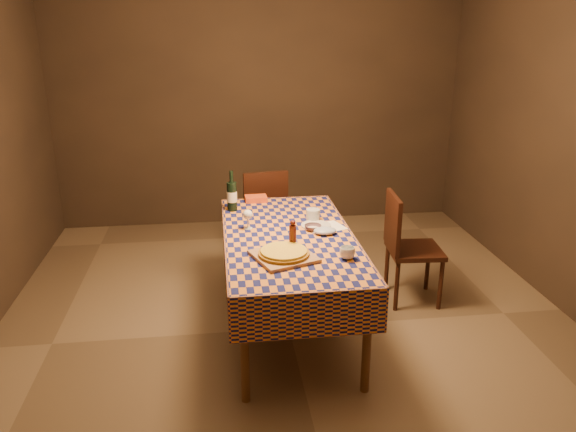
{
  "coord_description": "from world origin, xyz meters",
  "views": [
    {
      "loc": [
        -0.5,
        -3.77,
        2.25
      ],
      "look_at": [
        0.0,
        0.05,
        0.9
      ],
      "focal_mm": 35.0,
      "sensor_mm": 36.0,
      "label": 1
    }
  ],
  "objects_px": {
    "white_plate": "(316,226)",
    "chair_right": "(405,242)",
    "pizza": "(284,252)",
    "bowl": "(313,228)",
    "chair_far": "(263,210)",
    "cutting_board": "(284,256)",
    "dining_table": "(289,245)",
    "wine_bottle": "(232,196)"
  },
  "relations": [
    {
      "from": "pizza",
      "to": "bowl",
      "type": "bearing_deg",
      "value": 60.1
    },
    {
      "from": "wine_bottle",
      "to": "dining_table",
      "type": "bearing_deg",
      "value": -57.91
    },
    {
      "from": "dining_table",
      "to": "pizza",
      "type": "height_order",
      "value": "pizza"
    },
    {
      "from": "cutting_board",
      "to": "chair_far",
      "type": "bearing_deg",
      "value": 89.54
    },
    {
      "from": "wine_bottle",
      "to": "chair_far",
      "type": "bearing_deg",
      "value": 65.63
    },
    {
      "from": "wine_bottle",
      "to": "white_plate",
      "type": "xyz_separation_m",
      "value": [
        0.61,
        -0.46,
        -0.12
      ]
    },
    {
      "from": "dining_table",
      "to": "chair_far",
      "type": "height_order",
      "value": "chair_far"
    },
    {
      "from": "bowl",
      "to": "chair_far",
      "type": "xyz_separation_m",
      "value": [
        -0.26,
        1.23,
        -0.27
      ]
    },
    {
      "from": "dining_table",
      "to": "bowl",
      "type": "height_order",
      "value": "bowl"
    },
    {
      "from": "bowl",
      "to": "chair_right",
      "type": "bearing_deg",
      "value": 17.66
    },
    {
      "from": "cutting_board",
      "to": "white_plate",
      "type": "bearing_deg",
      "value": 60.62
    },
    {
      "from": "dining_table",
      "to": "wine_bottle",
      "type": "bearing_deg",
      "value": 122.09
    },
    {
      "from": "chair_far",
      "to": "chair_right",
      "type": "height_order",
      "value": "same"
    },
    {
      "from": "pizza",
      "to": "chair_far",
      "type": "height_order",
      "value": "chair_far"
    },
    {
      "from": "cutting_board",
      "to": "bowl",
      "type": "height_order",
      "value": "bowl"
    },
    {
      "from": "dining_table",
      "to": "wine_bottle",
      "type": "xyz_separation_m",
      "value": [
        -0.39,
        0.62,
        0.2
      ]
    },
    {
      "from": "bowl",
      "to": "wine_bottle",
      "type": "xyz_separation_m",
      "value": [
        -0.58,
        0.54,
        0.11
      ]
    },
    {
      "from": "dining_table",
      "to": "white_plate",
      "type": "relative_size",
      "value": 8.15
    },
    {
      "from": "chair_far",
      "to": "wine_bottle",
      "type": "bearing_deg",
      "value": -114.37
    },
    {
      "from": "cutting_board",
      "to": "bowl",
      "type": "relative_size",
      "value": 2.93
    },
    {
      "from": "cutting_board",
      "to": "chair_far",
      "type": "distance_m",
      "value": 1.73
    },
    {
      "from": "dining_table",
      "to": "cutting_board",
      "type": "height_order",
      "value": "cutting_board"
    },
    {
      "from": "dining_table",
      "to": "bowl",
      "type": "bearing_deg",
      "value": 22.78
    },
    {
      "from": "pizza",
      "to": "chair_right",
      "type": "height_order",
      "value": "chair_right"
    },
    {
      "from": "chair_far",
      "to": "chair_right",
      "type": "xyz_separation_m",
      "value": [
        1.08,
        -0.97,
        0.0
      ]
    },
    {
      "from": "wine_bottle",
      "to": "white_plate",
      "type": "distance_m",
      "value": 0.78
    },
    {
      "from": "bowl",
      "to": "wine_bottle",
      "type": "height_order",
      "value": "wine_bottle"
    },
    {
      "from": "pizza",
      "to": "cutting_board",
      "type": "bearing_deg",
      "value": 0.0
    },
    {
      "from": "pizza",
      "to": "bowl",
      "type": "distance_m",
      "value": 0.56
    },
    {
      "from": "dining_table",
      "to": "chair_right",
      "type": "bearing_deg",
      "value": 18.65
    },
    {
      "from": "cutting_board",
      "to": "white_plate",
      "type": "height_order",
      "value": "cutting_board"
    },
    {
      "from": "dining_table",
      "to": "pizza",
      "type": "distance_m",
      "value": 0.43
    },
    {
      "from": "white_plate",
      "to": "pizza",
      "type": "bearing_deg",
      "value": -119.38
    },
    {
      "from": "white_plate",
      "to": "chair_right",
      "type": "height_order",
      "value": "chair_right"
    },
    {
      "from": "cutting_board",
      "to": "dining_table",
      "type": "bearing_deg",
      "value": 77.83
    },
    {
      "from": "cutting_board",
      "to": "chair_right",
      "type": "bearing_deg",
      "value": 34.16
    },
    {
      "from": "bowl",
      "to": "white_plate",
      "type": "xyz_separation_m",
      "value": [
        0.04,
        0.07,
        -0.01
      ]
    },
    {
      "from": "bowl",
      "to": "chair_far",
      "type": "bearing_deg",
      "value": 102.16
    },
    {
      "from": "bowl",
      "to": "white_plate",
      "type": "relative_size",
      "value": 0.55
    },
    {
      "from": "chair_right",
      "to": "dining_table",
      "type": "bearing_deg",
      "value": -161.35
    },
    {
      "from": "pizza",
      "to": "white_plate",
      "type": "height_order",
      "value": "pizza"
    },
    {
      "from": "dining_table",
      "to": "chair_right",
      "type": "distance_m",
      "value": 1.08
    }
  ]
}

